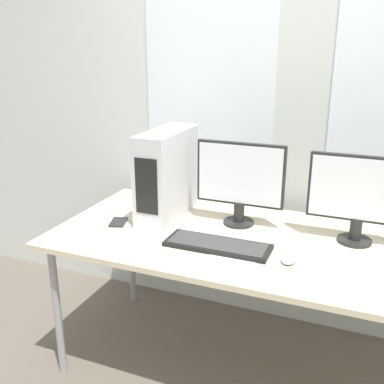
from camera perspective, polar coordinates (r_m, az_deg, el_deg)
The scene contains 10 objects.
wall_back at distance 2.62m, azimuth 13.82°, elevation 10.60°, with size 8.00×0.07×2.70m.
desk at distance 2.23m, azimuth 10.20°, elevation -7.33°, with size 2.19×0.93×0.77m.
pc_tower at distance 2.44m, azimuth -3.16°, elevation 2.30°, with size 0.17×0.49×0.48m.
monitor_main at distance 2.32m, azimuth 6.12°, elevation 1.52°, with size 0.46×0.16×0.44m.
monitor_right_near at distance 2.23m, azimuth 20.54°, elevation -0.41°, with size 0.48×0.16×0.43m.
keyboard at distance 2.13m, azimuth 3.28°, elevation -6.74°, with size 0.50×0.18×0.02m.
mouse at distance 2.03m, azimuth 12.15°, elevation -8.37°, with size 0.06×0.10×0.03m.
cell_phone at distance 2.43m, azimuth -9.33°, elevation -3.79°, with size 0.11×0.15×0.01m.
paper_sheet_left at distance 2.19m, azimuth -7.19°, elevation -6.42°, with size 0.21×0.30×0.00m.
paper_sheet_front at distance 1.99m, azimuth 4.53°, elevation -8.90°, with size 0.27×0.34×0.00m.
Camera 1 is at (0.38, -1.51, 1.68)m, focal length 42.00 mm.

